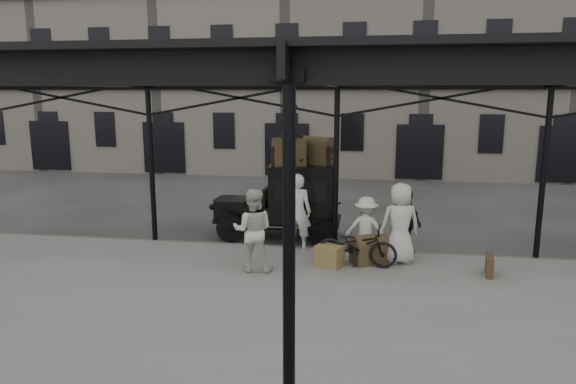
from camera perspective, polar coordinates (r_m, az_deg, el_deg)
name	(u,v)px	position (r m, az deg, el deg)	size (l,w,h in m)	color
ground	(328,280)	(11.83, 4.52, -9.76)	(120.00, 120.00, 0.00)	#383533
platform	(320,314)	(9.96, 3.59, -13.41)	(28.00, 8.00, 0.15)	slate
canopy	(325,69)	(9.36, 4.09, 13.49)	(22.50, 9.00, 4.74)	black
building_frontage	(357,39)	(29.18, 7.67, 16.45)	(64.00, 8.00, 14.00)	slate
taxi	(293,198)	(14.79, 0.53, -0.64)	(3.65, 1.55, 2.18)	black
porter_left	(297,212)	(13.31, 1.05, -2.20)	(0.73, 0.48, 2.00)	beige
porter_midleft	(253,230)	(11.73, -3.93, -4.25)	(0.93, 0.72, 1.91)	beige
porter_centre	(400,223)	(12.53, 12.34, -3.40)	(0.95, 0.62, 1.95)	beige
porter_official	(407,222)	(13.26, 13.04, -3.27)	(0.97, 0.41, 1.66)	black
porter_right	(366,229)	(12.63, 8.66, -4.04)	(1.02, 0.58, 1.57)	beige
bicycle	(357,246)	(12.23, 7.64, -5.94)	(0.66, 1.88, 0.99)	black
porter_roof	(291,134)	(14.44, 0.36, 6.45)	(0.84, 0.65, 1.72)	black
steamer_trunk_roof_near	(289,154)	(14.35, 0.07, 4.28)	(0.89, 0.54, 0.65)	#483A21
steamer_trunk_roof_far	(317,152)	(14.70, 3.24, 4.42)	(0.89, 0.54, 0.65)	#483A21
steamer_trunk_platform	(369,251)	(12.52, 8.96, -6.52)	(0.80, 0.49, 0.59)	#483A21
wicker_hamper	(329,256)	(12.23, 4.60, -7.08)	(0.60, 0.45, 0.50)	olive
suitcase_upright	(489,266)	(12.45, 21.47, -7.61)	(0.15, 0.60, 0.45)	#483A21
suitcase_flat	(370,252)	(12.76, 9.07, -6.64)	(0.60, 0.15, 0.40)	#483A21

